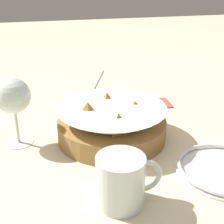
{
  "coord_description": "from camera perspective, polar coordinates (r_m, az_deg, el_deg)",
  "views": [
    {
      "loc": [
        -0.17,
        -0.66,
        0.38
      ],
      "look_at": [
        0.0,
        -0.01,
        0.07
      ],
      "focal_mm": 50.0,
      "sensor_mm": 36.0,
      "label": 1
    }
  ],
  "objects": [
    {
      "name": "side_plate",
      "position": [
        0.68,
        19.62,
        -9.78
      ],
      "size": [
        0.19,
        0.19,
        0.01
      ],
      "color": "white",
      "rests_on": "ground_plane"
    },
    {
      "name": "beer_mug",
      "position": [
        0.55,
        1.71,
        -12.71
      ],
      "size": [
        0.12,
        0.09,
        0.09
      ],
      "color": "silver",
      "rests_on": "ground_plane"
    },
    {
      "name": "sauce_cup",
      "position": [
        0.93,
        -3.74,
        2.26
      ],
      "size": [
        0.07,
        0.07,
        0.11
      ],
      "color": "#B7B7BC",
      "rests_on": "ground_plane"
    },
    {
      "name": "wine_glass",
      "position": [
        0.73,
        -17.65,
        2.48
      ],
      "size": [
        0.08,
        0.08,
        0.16
      ],
      "color": "silver",
      "rests_on": "ground_plane"
    },
    {
      "name": "napkin",
      "position": [
        0.97,
        6.95,
        1.59
      ],
      "size": [
        0.13,
        0.08,
        0.01
      ],
      "color": "#DB4C3D",
      "rests_on": "ground_plane"
    },
    {
      "name": "food_basket",
      "position": [
        0.76,
        -0.02,
        -2.12
      ],
      "size": [
        0.26,
        0.26,
        0.1
      ],
      "color": "olive",
      "rests_on": "ground_plane"
    },
    {
      "name": "ground_plane",
      "position": [
        0.78,
        -0.2,
        -4.36
      ],
      "size": [
        4.0,
        4.0,
        0.0
      ],
      "primitive_type": "plane",
      "color": "beige"
    }
  ]
}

